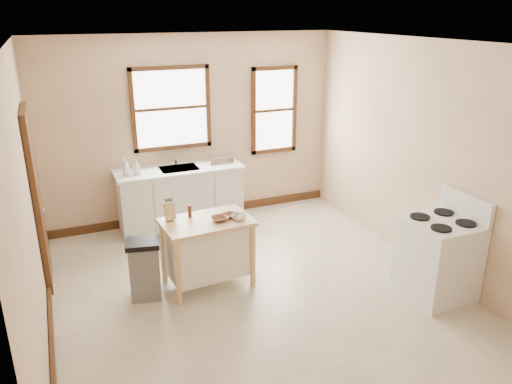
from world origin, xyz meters
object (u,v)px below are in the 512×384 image
dish_rack (219,160)px  knife_block (170,212)px  gas_stove (439,247)px  bowl_b (230,215)px  kitchen_island (208,253)px  bowl_c (239,217)px  soap_bottle_a (126,167)px  trash_bin (145,269)px  soap_bottle_b (137,168)px  pepper_grinder (190,211)px  bowl_a (219,219)px

dish_rack → knife_block: (-1.16, -1.65, -0.04)m
knife_block → gas_stove: (2.73, -1.38, -0.34)m
bowl_b → gas_stove: (2.06, -1.19, -0.26)m
kitchen_island → bowl_c: 0.58m
soap_bottle_a → trash_bin: soap_bottle_a is taller
kitchen_island → soap_bottle_b: bearing=101.3°
soap_bottle_a → gas_stove: gas_stove is taller
gas_stove → knife_block: bearing=153.2°
pepper_grinder → gas_stove: bearing=-28.8°
pepper_grinder → bowl_a: (0.28, -0.24, -0.05)m
kitchen_island → gas_stove: gas_stove is taller
soap_bottle_b → trash_bin: soap_bottle_b is taller
dish_rack → kitchen_island: dish_rack is taller
kitchen_island → bowl_c: bearing=-21.0°
knife_block → bowl_b: size_ratio=1.23×
soap_bottle_b → trash_bin: 1.89m
soap_bottle_b → pepper_grinder: 1.61m
knife_block → soap_bottle_a: bearing=88.1°
bowl_b → trash_bin: bearing=179.6°
trash_bin → gas_stove: gas_stove is taller
soap_bottle_b → gas_stove: 4.10m
soap_bottle_a → bowl_c: (0.98, -1.86, -0.19)m
soap_bottle_a → pepper_grinder: (0.48, -1.58, -0.14)m
soap_bottle_a → pepper_grinder: size_ratio=1.69×
pepper_grinder → bowl_b: pepper_grinder is taller
trash_bin → bowl_c: bearing=6.0°
soap_bottle_b → dish_rack: soap_bottle_b is taller
kitchen_island → bowl_b: 0.52m
soap_bottle_a → soap_bottle_b: soap_bottle_a is taller
dish_rack → kitchen_island: (-0.78, -1.83, -0.55)m
soap_bottle_a → soap_bottle_b: bearing=22.6°
dish_rack → bowl_a: (-0.65, -1.90, -0.11)m
knife_block → bowl_c: knife_block is taller
dish_rack → kitchen_island: bearing=-97.0°
bowl_b → bowl_c: (0.08, -0.10, 0.01)m
knife_block → soap_bottle_b: bearing=82.6°
bowl_a → bowl_c: bearing=-11.0°
soap_bottle_b → bowl_c: (0.83, -1.86, -0.15)m
bowl_b → soap_bottle_b: bearing=113.2°
trash_bin → knife_block: bearing=38.1°
soap_bottle_b → dish_rack: bearing=-8.0°
bowl_b → trash_bin: (-1.03, 0.01, -0.50)m
dish_rack → gas_stove: gas_stove is taller
trash_bin → dish_rack: bearing=61.9°
bowl_b → gas_stove: size_ratio=0.14×
soap_bottle_a → kitchen_island: (0.62, -1.75, -0.63)m
kitchen_island → pepper_grinder: (-0.15, 0.17, 0.49)m
soap_bottle_b → trash_bin: (-0.27, -1.75, -0.66)m
kitchen_island → knife_block: 0.67m
soap_bottle_a → trash_bin: size_ratio=0.36×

